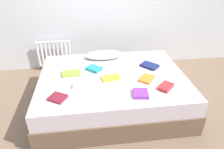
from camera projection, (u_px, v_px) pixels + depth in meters
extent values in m
plane|color=#7F6651|center=(112.00, 104.00, 3.00)|extent=(8.00, 8.00, 0.00)
cube|color=brown|center=(112.00, 96.00, 2.93)|extent=(2.00, 1.50, 0.28)
cube|color=silver|center=(112.00, 82.00, 2.81)|extent=(1.96, 1.46, 0.22)
cylinder|color=white|center=(38.00, 54.00, 3.72)|extent=(0.04, 0.04, 0.48)
cylinder|color=white|center=(42.00, 54.00, 3.73)|extent=(0.04, 0.04, 0.48)
cylinder|color=white|center=(46.00, 54.00, 3.74)|extent=(0.04, 0.04, 0.48)
cylinder|color=white|center=(50.00, 54.00, 3.75)|extent=(0.04, 0.04, 0.48)
cylinder|color=white|center=(54.00, 54.00, 3.76)|extent=(0.04, 0.04, 0.48)
cylinder|color=white|center=(58.00, 53.00, 3.76)|extent=(0.04, 0.04, 0.48)
cylinder|color=white|center=(62.00, 53.00, 3.77)|extent=(0.04, 0.04, 0.48)
cylinder|color=white|center=(66.00, 53.00, 3.78)|extent=(0.04, 0.04, 0.48)
cylinder|color=white|center=(70.00, 53.00, 3.79)|extent=(0.04, 0.04, 0.48)
cube|color=white|center=(52.00, 42.00, 3.64)|extent=(0.62, 0.04, 0.04)
cube|color=white|center=(56.00, 64.00, 3.87)|extent=(0.62, 0.04, 0.04)
ellipsoid|color=white|center=(104.00, 55.00, 3.19)|extent=(0.60, 0.29, 0.10)
cube|color=white|center=(84.00, 85.00, 2.49)|extent=(0.27, 0.17, 0.05)
cube|color=teal|center=(94.00, 69.00, 2.87)|extent=(0.25, 0.24, 0.04)
cube|color=red|center=(166.00, 87.00, 2.47)|extent=(0.23, 0.23, 0.04)
cube|color=purple|center=(140.00, 94.00, 2.35)|extent=(0.20, 0.20, 0.04)
cube|color=yellow|center=(111.00, 78.00, 2.67)|extent=(0.27, 0.19, 0.02)
cube|color=navy|center=(150.00, 66.00, 2.95)|extent=(0.29, 0.29, 0.04)
cube|color=#8CC638|center=(71.00, 73.00, 2.76)|extent=(0.26, 0.17, 0.03)
cube|color=maroon|center=(58.00, 98.00, 2.28)|extent=(0.24, 0.23, 0.03)
cube|color=orange|center=(147.00, 79.00, 2.64)|extent=(0.25, 0.26, 0.03)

